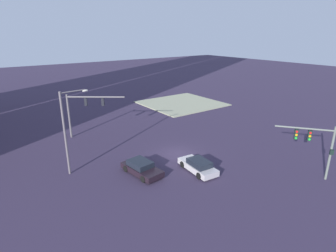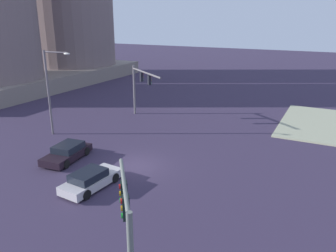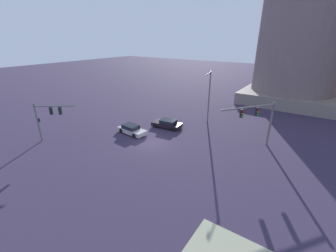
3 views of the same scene
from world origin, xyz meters
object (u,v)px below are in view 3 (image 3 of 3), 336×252
object	(u,v)px
traffic_signal_near_corner	(259,116)
sedan_car_waiting_far	(132,129)
streetlamp_curved_arm	(209,94)
traffic_signal_opposite_side	(47,115)
sedan_car_approaching	(167,124)

from	to	relation	value
traffic_signal_near_corner	sedan_car_waiting_far	world-z (taller)	traffic_signal_near_corner
traffic_signal_near_corner	streetlamp_curved_arm	xyz separation A→B (m)	(-8.32, 4.37, 0.63)
traffic_signal_near_corner	sedan_car_waiting_far	bearing A→B (deg)	-33.70
sedan_car_waiting_far	traffic_signal_opposite_side	bearing A→B (deg)	-127.85
traffic_signal_near_corner	streetlamp_curved_arm	bearing A→B (deg)	-81.00
streetlamp_curved_arm	sedan_car_approaching	bearing A→B (deg)	-45.50
traffic_signal_opposite_side	sedan_car_approaching	distance (m)	15.74
sedan_car_approaching	traffic_signal_opposite_side	bearing A→B (deg)	44.43
traffic_signal_near_corner	traffic_signal_opposite_side	size ratio (longest dim) A/B	1.15
traffic_signal_opposite_side	sedan_car_approaching	xyz separation A→B (m)	(9.67, 12.08, -2.90)
streetlamp_curved_arm	sedan_car_waiting_far	size ratio (longest dim) A/B	1.77
sedan_car_waiting_far	streetlamp_curved_arm	bearing A→B (deg)	59.97
traffic_signal_near_corner	traffic_signal_opposite_side	bearing A→B (deg)	-22.95
traffic_signal_near_corner	sedan_car_waiting_far	xyz separation A→B (m)	(-15.08, -5.37, -3.38)
sedan_car_approaching	sedan_car_waiting_far	world-z (taller)	same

